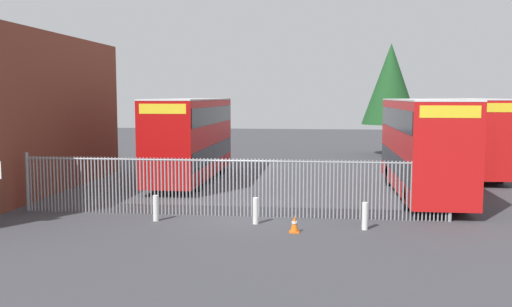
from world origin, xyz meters
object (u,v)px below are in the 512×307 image
double_decker_bus_behind_fence_right (464,133)px  bollard_center_front (256,211)px  double_decker_bus_near_gate (191,136)px  traffic_cone_by_gate (294,224)px  bollard_near_left (156,208)px  bollard_near_right (365,216)px  double_decker_bus_behind_fence_left (423,143)px

double_decker_bus_behind_fence_right → bollard_center_front: bearing=-126.2°
double_decker_bus_near_gate → traffic_cone_by_gate: (6.11, -11.01, -2.13)m
double_decker_bus_near_gate → bollard_near_left: size_ratio=11.38×
double_decker_bus_near_gate → bollard_center_front: bearing=-64.7°
double_decker_bus_near_gate → bollard_near_right: double_decker_bus_near_gate is taller
bollard_near_right → traffic_cone_by_gate: size_ratio=1.61×
double_decker_bus_behind_fence_right → bollard_near_left: bearing=-134.8°
traffic_cone_by_gate → double_decker_bus_behind_fence_left: bearing=54.6°
double_decker_bus_behind_fence_right → bollard_near_left: 20.31m
double_decker_bus_near_gate → bollard_center_front: 11.11m
double_decker_bus_near_gate → traffic_cone_by_gate: size_ratio=18.32×
bollard_near_left → double_decker_bus_near_gate: bearing=95.7°
double_decker_bus_behind_fence_right → bollard_center_front: (-10.54, -14.41, -1.95)m
bollard_near_right → traffic_cone_by_gate: bearing=-164.2°
bollard_center_front → traffic_cone_by_gate: size_ratio=1.61×
double_decker_bus_behind_fence_right → bollard_center_front: double_decker_bus_behind_fence_right is taller
double_decker_bus_behind_fence_left → double_decker_bus_behind_fence_right: size_ratio=1.00×
double_decker_bus_behind_fence_left → bollard_center_front: size_ratio=11.38×
double_decker_bus_near_gate → double_decker_bus_behind_fence_left: bearing=-16.4°
double_decker_bus_near_gate → bollard_center_front: double_decker_bus_near_gate is taller
double_decker_bus_behind_fence_right → bollard_near_right: double_decker_bus_behind_fence_right is taller
bollard_near_right → traffic_cone_by_gate: bollard_near_right is taller
double_decker_bus_behind_fence_right → traffic_cone_by_gate: size_ratio=18.32×
double_decker_bus_near_gate → double_decker_bus_behind_fence_left: size_ratio=1.00×
double_decker_bus_behind_fence_left → traffic_cone_by_gate: 9.59m
double_decker_bus_behind_fence_left → bollard_center_front: 9.65m
double_decker_bus_near_gate → bollard_center_front: (4.67, -9.90, -1.95)m
double_decker_bus_behind_fence_right → bollard_center_front: size_ratio=11.38×
bollard_near_left → traffic_cone_by_gate: 5.26m
double_decker_bus_near_gate → bollard_near_left: double_decker_bus_near_gate is taller
bollard_near_right → traffic_cone_by_gate: 2.47m
bollard_near_right → traffic_cone_by_gate: (-2.37, -0.67, -0.19)m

